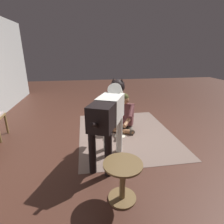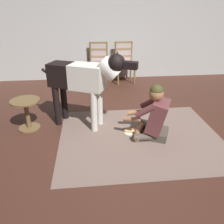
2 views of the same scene
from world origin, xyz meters
The scene contains 9 objects.
ground_plane centered at (0.00, 0.00, 0.00)m, with size 14.71×14.71×0.00m, color #47271D.
back_wall centered at (0.00, 3.13, 1.30)m, with size 8.50×0.10×2.60m, color #B7BBB8.
area_rug centered at (0.04, 0.01, 0.00)m, with size 2.43×1.95×0.01m, color #796358.
dining_chair_left_of_pair centered at (-0.44, 2.79, 0.54)m, with size 0.51×0.51×0.98m.
dining_chair_right_of_pair centered at (0.21, 2.79, 0.54)m, with size 0.48×0.49×0.98m.
person_sitting_on_floor centered at (0.24, 0.01, 0.34)m, with size 0.74×0.62×0.83m.
large_dog centered at (-0.77, 0.47, 0.80)m, with size 1.46×0.77×1.24m.
hot_dog_on_plate centered at (-0.08, 0.16, 0.03)m, with size 0.22×0.22×0.06m.
round_side_table centered at (-1.70, 0.45, 0.30)m, with size 0.45×0.45×0.50m.
Camera 2 is at (-0.69, -2.92, 1.86)m, focal length 36.62 mm.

